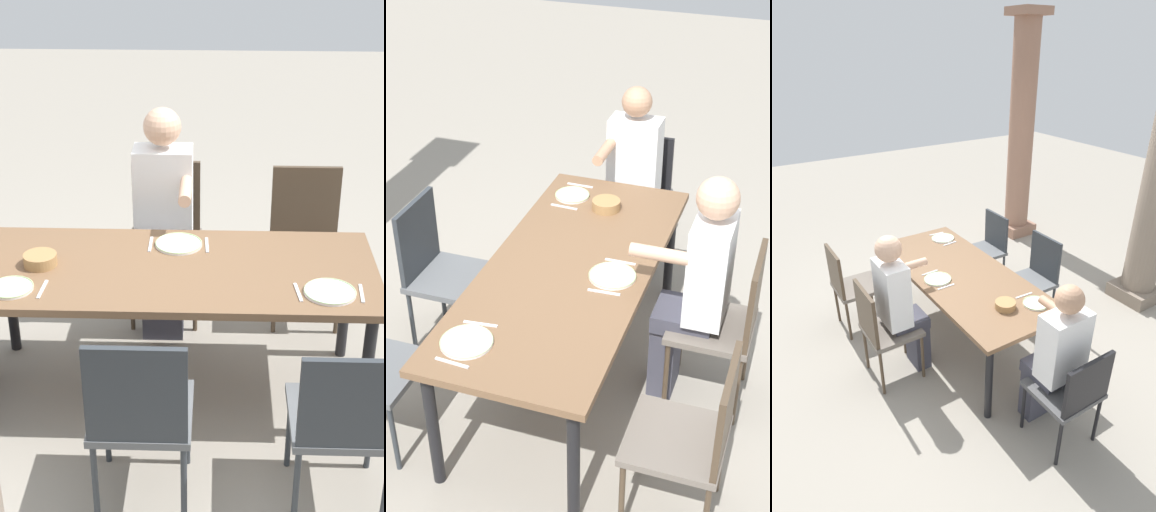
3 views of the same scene
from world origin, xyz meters
TOP-DOWN VIEW (x-y plane):
  - ground_plane at (0.00, 0.00)m, footprint 16.00×16.00m
  - dining_table at (0.00, 0.00)m, footprint 2.07×0.87m
  - chair_west_north at (-0.76, 0.85)m, footprint 0.44×0.44m
  - chair_west_south at (-0.76, -0.85)m, footprint 0.44×0.44m
  - chair_mid_north at (0.09, 0.86)m, footprint 0.44×0.44m
  - chair_mid_south at (0.09, -0.86)m, footprint 0.44×0.44m
  - diner_woman_green at (0.09, -0.67)m, footprint 0.34×0.50m
  - plate_0 at (-0.76, 0.24)m, footprint 0.25×0.25m
  - fork_0 at (-0.91, 0.24)m, footprint 0.03×0.17m
  - spoon_0 at (-0.61, 0.24)m, footprint 0.03×0.17m
  - plate_1 at (-0.02, -0.25)m, footprint 0.25×0.25m
  - fork_1 at (-0.17, -0.25)m, footprint 0.02×0.17m
  - spoon_1 at (0.13, -0.25)m, footprint 0.02×0.17m
  - plate_2 at (0.76, 0.25)m, footprint 0.21×0.21m
  - fork_2 at (0.61, 0.25)m, footprint 0.02×0.17m
  - bread_basket at (0.67, -0.00)m, footprint 0.17×0.17m

SIDE VIEW (x-z plane):
  - ground_plane at x=0.00m, z-range 0.00..0.00m
  - chair_west_north at x=-0.76m, z-range 0.07..0.96m
  - chair_mid_north at x=0.09m, z-range 0.07..0.99m
  - chair_west_south at x=-0.76m, z-range 0.07..1.00m
  - chair_mid_south at x=0.09m, z-range 0.08..1.03m
  - dining_table at x=0.00m, z-range 0.31..1.06m
  - diner_woman_green at x=0.09m, z-range 0.05..1.41m
  - fork_0 at x=-0.91m, z-range 0.75..0.76m
  - spoon_0 at x=-0.61m, z-range 0.75..0.76m
  - fork_1 at x=-0.17m, z-range 0.75..0.76m
  - spoon_1 at x=0.13m, z-range 0.75..0.76m
  - fork_2 at x=0.61m, z-range 0.75..0.76m
  - plate_1 at x=-0.02m, z-range 0.75..0.77m
  - plate_0 at x=-0.76m, z-range 0.75..0.77m
  - plate_2 at x=0.76m, z-range 0.75..0.77m
  - bread_basket at x=0.67m, z-range 0.75..0.81m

